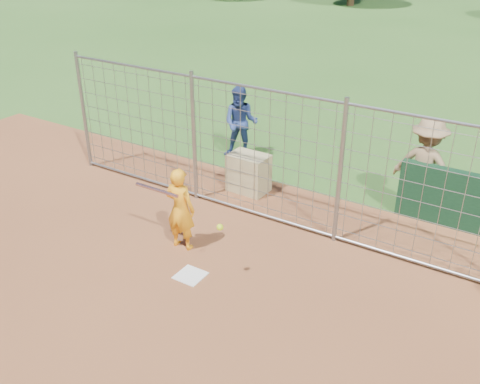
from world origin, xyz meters
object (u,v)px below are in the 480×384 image
Objects in this scene: batter at (180,209)px; bystander_c at (425,166)px; bystander_a at (241,123)px; equipment_bin at (249,173)px.

bystander_c reaches higher than batter.
equipment_bin is at bearing -72.43° from bystander_a.
bystander_a is at bearing 128.82° from equipment_bin.
batter is 4.06m from bystander_a.
bystander_a is 0.90× the size of bystander_c.
bystander_c is at bearing -24.98° from bystander_a.
bystander_a is 2.12× the size of equipment_bin.
batter is 0.78× the size of bystander_c.
bystander_c is at bearing 19.15° from equipment_bin.
bystander_c reaches higher than bystander_a.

